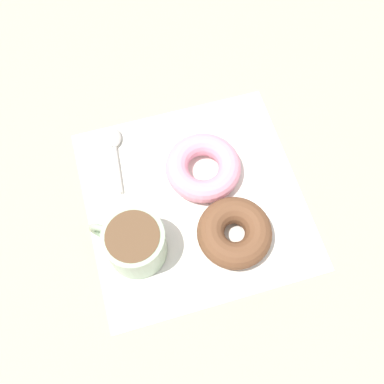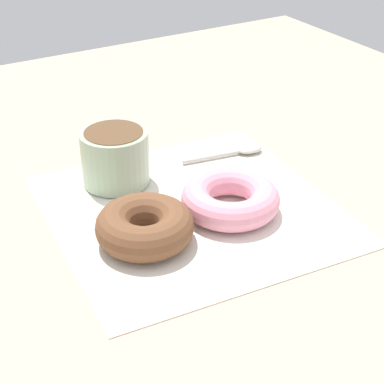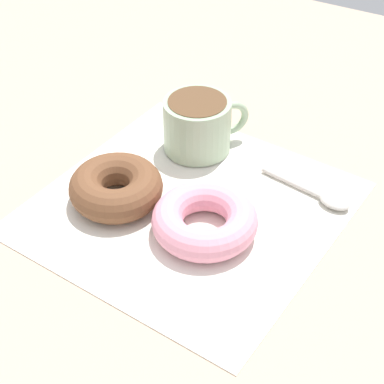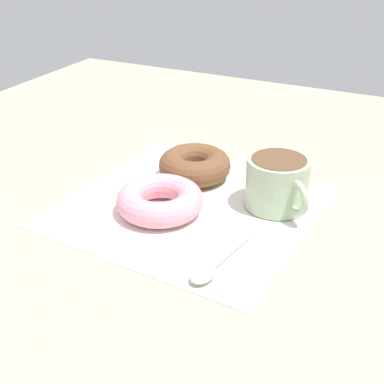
# 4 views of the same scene
# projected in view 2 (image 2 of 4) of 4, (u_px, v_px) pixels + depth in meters

# --- Properties ---
(ground_plane) EXTENTS (1.20, 1.20, 0.02)m
(ground_plane) POSITION_uv_depth(u_px,v_px,m) (191.00, 218.00, 0.75)
(ground_plane) COLOR tan
(napkin) EXTENTS (0.34, 0.34, 0.00)m
(napkin) POSITION_uv_depth(u_px,v_px,m) (192.00, 208.00, 0.75)
(napkin) COLOR white
(napkin) RESTS_ON ground_plane
(coffee_cup) EXTENTS (0.10, 0.09, 0.07)m
(coffee_cup) POSITION_uv_depth(u_px,v_px,m) (115.00, 155.00, 0.78)
(coffee_cup) COLOR #9EB793
(coffee_cup) RESTS_ON napkin
(donut_near_cup) EXTENTS (0.11, 0.11, 0.03)m
(donut_near_cup) POSITION_uv_depth(u_px,v_px,m) (230.00, 198.00, 0.73)
(donut_near_cup) COLOR pink
(donut_near_cup) RESTS_ON napkin
(donut_far) EXTENTS (0.11, 0.11, 0.04)m
(donut_far) POSITION_uv_depth(u_px,v_px,m) (145.00, 226.00, 0.68)
(donut_far) COLOR brown
(donut_far) RESTS_ON napkin
(spoon) EXTENTS (0.03, 0.12, 0.01)m
(spoon) POSITION_uv_depth(u_px,v_px,m) (240.00, 151.00, 0.86)
(spoon) COLOR #B7B2A8
(spoon) RESTS_ON napkin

